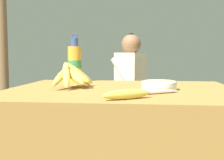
{
  "coord_description": "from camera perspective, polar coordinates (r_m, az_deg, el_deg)",
  "views": [
    {
      "loc": [
        0.1,
        -1.46,
        0.87
      ],
      "look_at": [
        -0.06,
        0.05,
        0.74
      ],
      "focal_mm": 45.0,
      "sensor_mm": 36.0,
      "label": 1
    }
  ],
  "objects": [
    {
      "name": "market_counter",
      "position": [
        1.55,
        2.04,
        -14.75
      ],
      "size": [
        1.18,
        0.95,
        0.7
      ],
      "color": "olive",
      "rests_on": "ground_plane"
    },
    {
      "name": "banana_bunch_ripe",
      "position": [
        1.52,
        -8.02,
        1.07
      ],
      "size": [
        0.19,
        0.33,
        0.15
      ],
      "color": "#4C381E",
      "rests_on": "market_counter"
    },
    {
      "name": "serving_bowl",
      "position": [
        1.43,
        9.51,
        -0.92
      ],
      "size": [
        0.18,
        0.18,
        0.05
      ],
      "color": "silver",
      "rests_on": "market_counter"
    },
    {
      "name": "water_bottle",
      "position": [
        1.87,
        -7.6,
        3.46
      ],
      "size": [
        0.09,
        0.09,
        0.32
      ],
      "color": "gold",
      "rests_on": "market_counter"
    },
    {
      "name": "loose_banana_front",
      "position": [
        1.11,
        3.04,
        -2.92
      ],
      "size": [
        0.2,
        0.15,
        0.04
      ],
      "rotation": [
        0.0,
        0.0,
        0.57
      ],
      "color": "#E0C64C",
      "rests_on": "market_counter"
    },
    {
      "name": "knife",
      "position": [
        1.26,
        7.6,
        -2.46
      ],
      "size": [
        0.2,
        0.15,
        0.02
      ],
      "rotation": [
        0.0,
        0.0,
        0.58
      ],
      "color": "#BCBCC1",
      "rests_on": "market_counter"
    },
    {
      "name": "wooden_bench",
      "position": [
        2.75,
        1.27,
        -5.33
      ],
      "size": [
        1.78,
        0.32,
        0.46
      ],
      "color": "brown",
      "rests_on": "ground_plane"
    },
    {
      "name": "seated_vendor",
      "position": [
        2.7,
        2.81,
        -0.16
      ],
      "size": [
        0.47,
        0.43,
        1.09
      ],
      "rotation": [
        0.0,
        0.0,
        2.81
      ],
      "color": "#473828",
      "rests_on": "ground_plane"
    },
    {
      "name": "banana_bunch_green",
      "position": [
        2.8,
        -7.9,
        -2.29
      ],
      "size": [
        0.18,
        0.3,
        0.15
      ],
      "color": "#4C381E",
      "rests_on": "wooden_bench"
    },
    {
      "name": "support_post_near",
      "position": [
        3.38,
        -21.42,
        10.83
      ],
      "size": [
        0.1,
        0.1,
        2.48
      ],
      "color": "brown",
      "rests_on": "ground_plane"
    }
  ]
}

